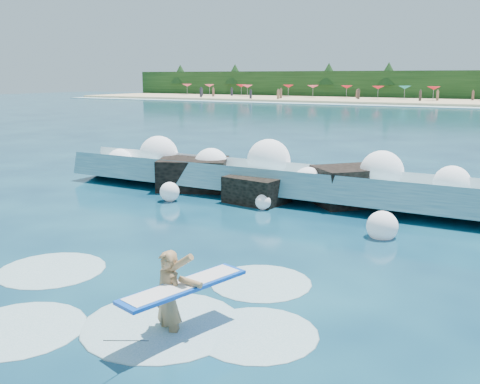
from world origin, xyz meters
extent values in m
plane|color=#07263E|center=(0.00, 0.00, 0.00)|extent=(200.00, 200.00, 0.00)
cube|color=tan|center=(0.00, 78.00, 0.20)|extent=(140.00, 20.00, 0.40)
cube|color=silver|center=(0.00, 67.00, 0.04)|extent=(140.00, 5.00, 0.08)
cube|color=teal|center=(0.56, 6.77, 0.42)|extent=(16.98, 2.59, 1.42)
cube|color=silver|center=(0.56, 7.57, 0.85)|extent=(16.98, 1.20, 0.66)
cube|color=black|center=(-2.95, 6.51, 0.46)|extent=(2.97, 2.66, 1.32)
cube|color=black|center=(0.05, 5.71, 0.36)|extent=(2.01, 1.66, 1.01)
cube|color=black|center=(2.75, 6.91, 0.50)|extent=(2.57, 2.59, 1.42)
imported|color=#A4794C|center=(3.00, -3.06, 0.54)|extent=(0.70, 0.57, 1.65)
cube|color=blue|center=(3.28, -3.01, 0.83)|extent=(1.10, 2.31, 0.06)
cube|color=white|center=(3.28, -3.01, 0.84)|extent=(0.96, 2.10, 0.06)
cylinder|color=black|center=(3.18, -4.26, 0.45)|extent=(0.01, 0.91, 0.43)
sphere|color=white|center=(-6.50, 6.58, 0.74)|extent=(0.99, 0.99, 0.99)
sphere|color=white|center=(-4.82, 6.90, 1.07)|extent=(1.48, 1.48, 1.48)
sphere|color=white|center=(-2.44, 6.92, 0.84)|extent=(1.28, 1.28, 1.28)
sphere|color=white|center=(-0.24, 7.19, 1.15)|extent=(1.53, 1.53, 1.53)
sphere|color=white|center=(1.59, 6.36, 0.70)|extent=(1.00, 1.00, 1.00)
sphere|color=white|center=(3.72, 7.20, 1.08)|extent=(1.38, 1.38, 1.38)
sphere|color=white|center=(5.82, 7.17, 0.92)|extent=(1.10, 1.10, 1.10)
sphere|color=white|center=(-2.53, 4.46, 0.32)|extent=(0.65, 0.65, 0.65)
sphere|color=white|center=(0.68, 4.95, 0.24)|extent=(0.49, 0.49, 0.49)
sphere|color=white|center=(4.66, 3.82, 0.29)|extent=(0.81, 0.81, 0.81)
ellipsoid|color=silver|center=(2.73, -2.89, 0.00)|extent=(2.70, 2.70, 0.14)
ellipsoid|color=silver|center=(0.79, -4.17, 0.00)|extent=(2.17, 2.17, 0.11)
ellipsoid|color=silver|center=(4.26, -2.43, 0.00)|extent=(2.02, 2.02, 0.10)
ellipsoid|color=silver|center=(-0.90, -1.98, 0.00)|extent=(2.28, 2.28, 0.11)
ellipsoid|color=silver|center=(3.33, -0.45, 0.00)|extent=(2.06, 2.06, 0.10)
cone|color=#E44358|center=(-55.49, 82.35, 2.25)|extent=(2.00, 2.00, 0.50)
cone|color=#E44358|center=(-49.04, 80.69, 2.25)|extent=(2.00, 2.00, 0.50)
cone|color=red|center=(-42.83, 82.32, 2.25)|extent=(2.00, 2.00, 0.50)
cone|color=#E44358|center=(-39.16, 77.98, 2.25)|extent=(2.00, 2.00, 0.50)
cone|color=red|center=(-32.92, 82.30, 2.25)|extent=(2.00, 2.00, 0.50)
cone|color=#E44358|center=(-27.56, 80.93, 2.25)|extent=(2.00, 2.00, 0.50)
cone|color=red|center=(-21.41, 80.94, 2.25)|extent=(2.00, 2.00, 0.50)
cone|color=red|center=(-15.43, 78.80, 2.25)|extent=(2.00, 2.00, 0.50)
cone|color=#158382|center=(-11.80, 81.66, 2.25)|extent=(2.00, 2.00, 0.50)
cone|color=red|center=(-6.73, 78.50, 2.25)|extent=(2.00, 2.00, 0.50)
cube|color=#3F332D|center=(-12.92, 69.98, 0.89)|extent=(0.35, 0.22, 1.62)
cube|color=#8C664C|center=(-18.80, 79.68, 1.08)|extent=(0.35, 0.22, 1.36)
cube|color=#262633|center=(-1.57, 73.71, 1.18)|extent=(0.35, 0.22, 1.57)
cube|color=#3F332D|center=(-28.14, 77.16, 1.13)|extent=(0.35, 0.22, 1.45)
cube|color=#8C664C|center=(-25.88, 79.53, 1.09)|extent=(0.35, 0.22, 1.38)
cube|color=#3F332D|center=(-23.75, 68.70, 0.80)|extent=(0.35, 0.22, 1.43)
cube|color=brown|center=(-32.01, 72.02, 1.18)|extent=(0.35, 0.22, 1.56)
cube|color=brown|center=(-17.63, 78.65, 1.17)|extent=(0.35, 0.22, 1.54)
cube|color=#8C664C|center=(-49.51, 73.57, 1.19)|extent=(0.35, 0.22, 1.57)
cube|color=#262633|center=(-12.82, 69.97, 0.84)|extent=(0.35, 0.22, 1.53)
cube|color=#3F332D|center=(-29.39, 77.15, 1.12)|extent=(0.35, 0.22, 1.43)
cube|color=#8C664C|center=(-44.76, 71.04, 1.17)|extent=(0.35, 0.22, 1.54)
camera|label=1|loc=(7.86, -9.46, 4.04)|focal=40.00mm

